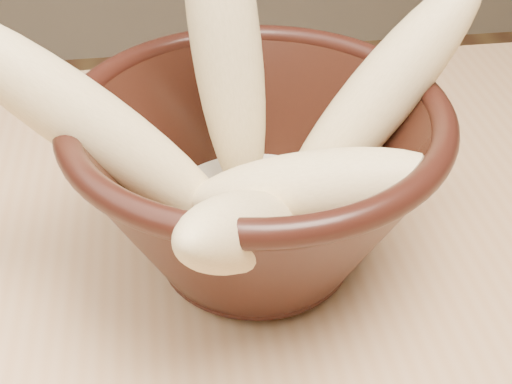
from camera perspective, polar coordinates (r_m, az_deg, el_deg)
The scene contains 7 objects.
bowl at distance 0.44m, azimuth 0.00°, elevation 1.12°, with size 0.23×0.23×0.13m.
milk_puddle at distance 0.46m, azimuth 0.00°, elevation -2.02°, with size 0.13×0.13×0.02m, color beige.
banana_upright at distance 0.43m, azimuth -2.45°, elevation 12.02°, with size 0.04×0.04×0.21m, color tan.
banana_left at distance 0.41m, azimuth -13.07°, elevation 5.27°, with size 0.04×0.04×0.21m, color tan.
banana_right at distance 0.44m, azimuth 9.78°, elevation 7.49°, with size 0.04×0.04×0.18m, color tan.
banana_across at distance 0.41m, azimuth 4.51°, elevation 0.36°, with size 0.04×0.04×0.15m, color tan.
banana_front at distance 0.37m, azimuth -0.93°, elevation -3.10°, with size 0.04×0.04×0.15m, color tan.
Camera 1 is at (-0.17, -0.26, 1.08)m, focal length 50.00 mm.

